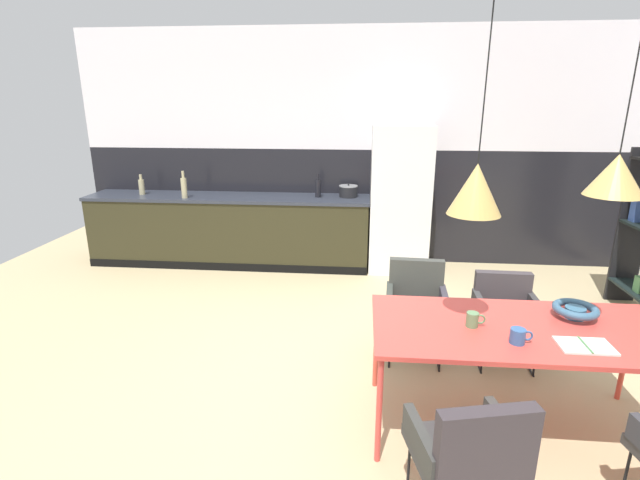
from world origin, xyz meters
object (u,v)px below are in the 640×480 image
(bottle_oil_tall, at_px, (184,187))
(armchair_facing_counter, at_px, (505,306))
(mug_short_terracotta, at_px, (473,320))
(fruit_bowl, at_px, (575,310))
(pendant_lamp_over_table_near, at_px, (476,189))
(pendant_lamp_over_table_far, at_px, (616,175))
(bottle_vinegar_dark, at_px, (318,188))
(refrigerator_column, at_px, (400,199))
(cooking_pot, at_px, (348,191))
(mug_tall_blue, at_px, (518,336))
(bottle_spice_small, at_px, (142,186))
(dining_table, at_px, (521,333))
(armchair_corner_seat, at_px, (416,297))
(armchair_near_window, at_px, (472,450))
(open_book, at_px, (585,346))

(bottle_oil_tall, bearing_deg, armchair_facing_counter, -29.79)
(mug_short_terracotta, bearing_deg, fruit_bowl, 15.31)
(pendant_lamp_over_table_near, relative_size, pendant_lamp_over_table_far, 1.10)
(armchair_facing_counter, height_order, bottle_vinegar_dark, bottle_vinegar_dark)
(refrigerator_column, bearing_deg, cooking_pot, 172.40)
(refrigerator_column, height_order, mug_tall_blue, refrigerator_column)
(cooking_pot, xyz_separation_m, bottle_spice_small, (-2.68, -0.09, 0.03))
(bottle_oil_tall, relative_size, pendant_lamp_over_table_near, 0.23)
(pendant_lamp_over_table_near, bearing_deg, pendant_lamp_over_table_far, -1.58)
(mug_short_terracotta, bearing_deg, dining_table, 2.81)
(armchair_corner_seat, bearing_deg, bottle_oil_tall, -32.46)
(bottle_spice_small, height_order, pendant_lamp_over_table_far, pendant_lamp_over_table_far)
(mug_short_terracotta, bearing_deg, armchair_corner_seat, 104.55)
(armchair_near_window, bearing_deg, mug_short_terracotta, 66.21)
(cooking_pot, bearing_deg, bottle_vinegar_dark, -171.99)
(open_book, height_order, bottle_vinegar_dark, bottle_vinegar_dark)
(bottle_oil_tall, bearing_deg, armchair_near_window, -53.32)
(refrigerator_column, distance_m, open_book, 3.35)
(armchair_corner_seat, xyz_separation_m, fruit_bowl, (0.93, -0.74, 0.27))
(armchair_corner_seat, relative_size, mug_short_terracotta, 6.75)
(refrigerator_column, height_order, dining_table, refrigerator_column)
(armchair_corner_seat, distance_m, fruit_bowl, 1.22)
(armchair_near_window, height_order, bottle_spice_small, bottle_spice_small)
(armchair_facing_counter, relative_size, pendant_lamp_over_table_far, 0.54)
(fruit_bowl, height_order, pendant_lamp_over_table_far, pendant_lamp_over_table_far)
(armchair_near_window, bearing_deg, bottle_spice_small, 118.29)
(refrigerator_column, relative_size, dining_table, 0.98)
(armchair_facing_counter, xyz_separation_m, pendant_lamp_over_table_near, (-0.54, -0.92, 1.14))
(bottle_spice_small, xyz_separation_m, pendant_lamp_over_table_far, (4.25, -3.07, 0.69))
(mug_short_terracotta, distance_m, cooking_pot, 3.26)
(refrigerator_column, relative_size, bottle_vinegar_dark, 6.33)
(mug_tall_blue, height_order, cooking_pot, cooking_pot)
(armchair_facing_counter, relative_size, mug_short_terracotta, 6.04)
(armchair_near_window, bearing_deg, pendant_lamp_over_table_far, 31.55)
(open_book, distance_m, cooking_pot, 3.65)
(refrigerator_column, xyz_separation_m, bottle_oil_tall, (-2.68, -0.18, 0.14))
(mug_tall_blue, distance_m, cooking_pot, 3.50)
(refrigerator_column, relative_size, bottle_spice_small, 6.95)
(armchair_facing_counter, distance_m, pendant_lamp_over_table_near, 1.56)
(armchair_near_window, bearing_deg, pendant_lamp_over_table_near, 70.29)
(open_book, relative_size, mug_tall_blue, 2.28)
(open_book, distance_m, bottle_vinegar_dark, 3.78)
(open_book, distance_m, mug_tall_blue, 0.38)
(refrigerator_column, distance_m, fruit_bowl, 3.01)
(mug_tall_blue, bearing_deg, mug_short_terracotta, 139.02)
(bottle_spice_small, bearing_deg, mug_tall_blue, -40.43)
(refrigerator_column, xyz_separation_m, armchair_corner_seat, (0.01, -2.11, -0.39))
(open_book, relative_size, mug_short_terracotta, 2.50)
(refrigerator_column, height_order, mug_short_terracotta, refrigerator_column)
(armchair_near_window, height_order, open_book, armchair_near_window)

